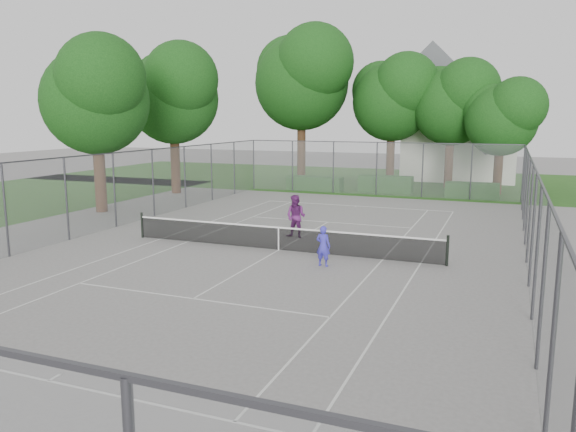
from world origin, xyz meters
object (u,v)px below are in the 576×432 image
at_px(tennis_net, 279,238).
at_px(house, 461,126).
at_px(girl_player, 323,246).
at_px(woman_player, 296,217).

xyz_separation_m(tennis_net, house, (4.30, 29.11, 3.88)).
height_order(house, girl_player, house).
bearing_deg(girl_player, woman_player, -51.73).
bearing_deg(house, tennis_net, -98.40).
xyz_separation_m(tennis_net, woman_player, (-0.19, 2.41, 0.42)).
bearing_deg(girl_player, house, -87.78).
height_order(girl_player, woman_player, woman_player).
height_order(tennis_net, house, house).
distance_m(tennis_net, girl_player, 2.84).
relative_size(tennis_net, girl_player, 8.98).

